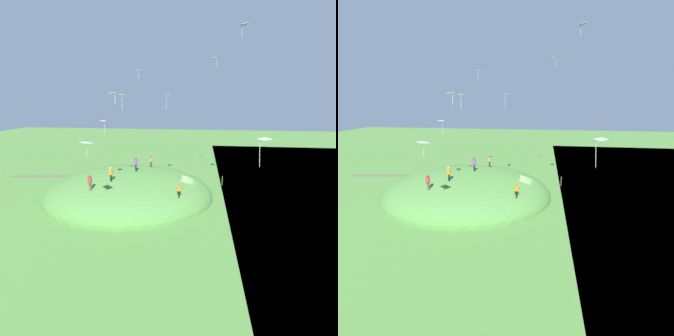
% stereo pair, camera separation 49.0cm
% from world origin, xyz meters
% --- Properties ---
extents(ground_plane, '(160.00, 160.00, 0.00)m').
position_xyz_m(ground_plane, '(0.00, 0.00, 0.00)').
color(ground_plane, '#52863A').
extents(grass_hill, '(21.90, 19.97, 6.52)m').
position_xyz_m(grass_hill, '(7.07, 0.19, 0.00)').
color(grass_hill, '#528B3E').
rests_on(grass_hill, ground_plane).
extents(dirt_path, '(17.56, 3.38, 0.04)m').
position_xyz_m(dirt_path, '(19.99, -6.53, 0.02)').
color(dirt_path, brown).
rests_on(dirt_path, ground_plane).
extents(person_with_child, '(0.45, 0.45, 1.84)m').
position_xyz_m(person_with_child, '(6.09, 0.23, 4.42)').
color(person_with_child, black).
rests_on(person_with_child, grass_hill).
extents(person_watching_kites, '(0.44, 0.44, 1.65)m').
position_xyz_m(person_watching_kites, '(0.03, 5.24, 2.90)').
color(person_watching_kites, black).
rests_on(person_watching_kites, grass_hill).
extents(person_walking_path, '(0.50, 0.50, 1.62)m').
position_xyz_m(person_walking_path, '(4.82, -3.24, 4.00)').
color(person_walking_path, '#3E2D30').
rests_on(person_walking_path, grass_hill).
extents(person_near_shore, '(0.55, 0.55, 1.69)m').
position_xyz_m(person_near_shore, '(8.13, 3.94, 4.05)').
color(person_near_shore, black).
rests_on(person_near_shore, grass_hill).
extents(person_on_hilltop, '(0.59, 0.59, 1.78)m').
position_xyz_m(person_on_hilltop, '(9.77, 6.01, 3.64)').
color(person_on_hilltop, brown).
rests_on(person_on_hilltop, grass_hill).
extents(kite_0, '(0.90, 1.06, 2.02)m').
position_xyz_m(kite_0, '(2.65, -4.37, 12.81)').
color(kite_0, white).
extents(kite_1, '(0.84, 0.94, 1.45)m').
position_xyz_m(kite_1, '(7.85, 5.86, 10.01)').
color(kite_1, white).
extents(kite_2, '(1.38, 1.32, 1.20)m').
position_xyz_m(kite_2, '(7.51, 10.82, 8.62)').
color(kite_2, white).
extents(kite_3, '(0.83, 0.69, 1.31)m').
position_xyz_m(kite_3, '(-3.77, -9.45, 18.03)').
color(kite_3, white).
extents(kite_4, '(0.89, 0.78, 2.02)m').
position_xyz_m(kite_4, '(8.47, -2.99, 12.67)').
color(kite_4, white).
extents(kite_5, '(0.74, 0.83, 1.21)m').
position_xyz_m(kite_5, '(6.70, 5.79, 12.74)').
color(kite_5, white).
extents(kite_6, '(0.80, 0.72, 1.38)m').
position_xyz_m(kite_6, '(7.36, -8.18, 16.34)').
color(kite_6, silver).
extents(kite_7, '(0.96, 1.17, 2.16)m').
position_xyz_m(kite_7, '(-6.80, 11.45, 9.19)').
color(kite_7, silver).
extents(kite_8, '(0.82, 1.08, 1.27)m').
position_xyz_m(kite_8, '(-6.23, 0.42, 19.85)').
color(kite_8, white).
extents(mooring_post, '(0.14, 0.14, 1.39)m').
position_xyz_m(mooring_post, '(-5.41, -5.14, 0.70)').
color(mooring_post, brown).
rests_on(mooring_post, ground_plane).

